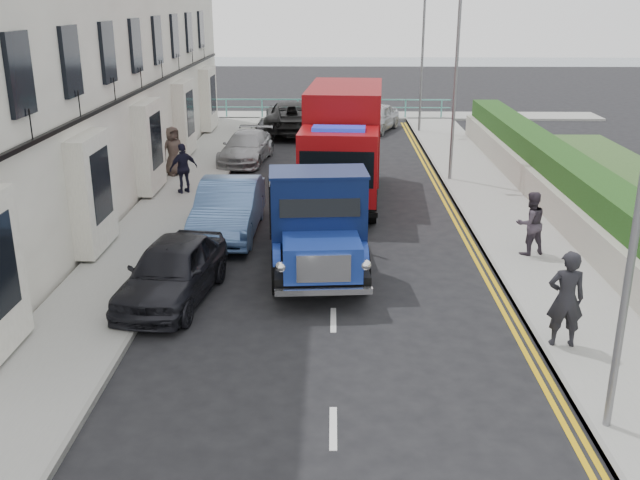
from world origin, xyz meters
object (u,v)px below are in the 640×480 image
(lamp_far, at_px, (420,51))
(red_lorry, at_px, (344,141))
(parked_car_front, at_px, (172,271))
(pedestrian_east_near, at_px, (566,299))
(bedford_lorry, at_px, (318,230))
(lamp_near, at_px, (634,186))
(lamp_mid, at_px, (453,71))

(lamp_far, distance_m, red_lorry, 12.99)
(parked_car_front, bearing_deg, pedestrian_east_near, -8.15)
(pedestrian_east_near, bearing_deg, bedford_lorry, -33.85)
(bedford_lorry, distance_m, pedestrian_east_near, 6.03)
(lamp_near, relative_size, lamp_far, 1.00)
(lamp_far, xyz_separation_m, pedestrian_east_near, (0.22, -23.26, -2.92))
(lamp_far, bearing_deg, parked_car_front, -110.34)
(bedford_lorry, bearing_deg, lamp_far, 72.43)
(lamp_far, relative_size, red_lorry, 0.98)
(lamp_mid, height_order, parked_car_front, lamp_mid)
(lamp_near, bearing_deg, pedestrian_east_near, 85.35)
(lamp_far, relative_size, bedford_lorry, 1.21)
(lamp_near, height_order, lamp_mid, same)
(lamp_far, xyz_separation_m, red_lorry, (-3.85, -12.23, -2.05))
(lamp_mid, xyz_separation_m, bedford_lorry, (-4.56, -9.58, -2.77))
(parked_car_front, bearing_deg, lamp_near, -25.05)
(lamp_mid, distance_m, red_lorry, 4.90)
(bedford_lorry, height_order, red_lorry, red_lorry)
(lamp_mid, bearing_deg, parked_car_front, -125.31)
(pedestrian_east_near, bearing_deg, parked_car_front, -12.19)
(lamp_mid, xyz_separation_m, pedestrian_east_near, (0.22, -13.26, -2.92))
(lamp_near, distance_m, lamp_far, 26.00)
(lamp_near, bearing_deg, parked_car_front, 147.16)
(parked_car_front, bearing_deg, lamp_far, 77.44)
(red_lorry, relative_size, parked_car_front, 1.73)
(lamp_near, xyz_separation_m, lamp_far, (0.00, 26.00, 0.00))
(bedford_lorry, relative_size, parked_car_front, 1.40)
(lamp_mid, distance_m, pedestrian_east_near, 13.58)
(lamp_mid, bearing_deg, lamp_far, 90.00)
(lamp_near, distance_m, parked_car_front, 9.83)
(lamp_near, distance_m, red_lorry, 14.44)
(red_lorry, bearing_deg, lamp_near, -70.51)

